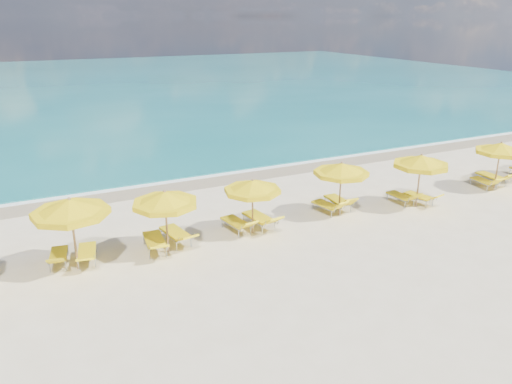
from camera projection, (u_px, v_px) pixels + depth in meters
name	position (u px, v px, depth m)	size (l,w,h in m)	color
ground_plane	(273.00, 233.00, 19.35)	(120.00, 120.00, 0.00)	beige
ocean	(85.00, 86.00, 59.95)	(120.00, 80.00, 0.30)	#126668
wet_sand_band	(205.00, 180.00, 25.61)	(120.00, 2.60, 0.01)	tan
foam_line	(200.00, 176.00, 26.29)	(120.00, 1.20, 0.03)	white
whitecap_near	(61.00, 150.00, 31.23)	(14.00, 0.36, 0.05)	white
whitecap_far	(224.00, 114.00, 42.99)	(18.00, 0.30, 0.05)	white
umbrella_2	(70.00, 208.00, 15.87)	(2.94, 2.94, 2.53)	#A67B53
umbrella_3	(165.00, 199.00, 17.11)	(2.43, 2.43, 2.34)	#A67B53
umbrella_4	(252.00, 187.00, 18.72)	(2.51, 2.51, 2.20)	#A67B53
umbrella_5	(341.00, 170.00, 20.48)	(2.65, 2.65, 2.33)	#A67B53
umbrella_6	(421.00, 162.00, 21.33)	(3.12, 3.12, 2.42)	#A67B53
umbrella_7	(501.00, 149.00, 23.68)	(3.06, 3.06, 2.34)	#A67B53
lounger_2_left	(59.00, 259.00, 16.82)	(0.84, 1.77, 0.70)	#A5A8AD
lounger_2_right	(87.00, 256.00, 17.01)	(0.90, 1.90, 0.66)	#A5A8AD
lounger_3_left	(155.00, 245.00, 17.78)	(0.86, 2.10, 0.76)	#A5A8AD
lounger_3_right	(176.00, 237.00, 18.40)	(0.96, 2.09, 0.75)	#A5A8AD
lounger_4_left	(237.00, 226.00, 19.39)	(0.88, 1.92, 0.79)	#A5A8AD
lounger_4_right	(260.00, 222.00, 19.75)	(0.93, 2.12, 0.85)	#A5A8AD
lounger_5_left	(327.00, 208.00, 21.22)	(0.86, 1.77, 0.80)	#A5A8AD
lounger_5_right	(338.00, 204.00, 21.68)	(0.71, 1.87, 0.85)	#A5A8AD
lounger_6_left	(401.00, 199.00, 22.29)	(0.64, 1.71, 0.77)	#A5A8AD
lounger_6_right	(419.00, 199.00, 22.27)	(0.89, 1.81, 0.72)	#A5A8AD
lounger_7_left	(484.00, 184.00, 24.35)	(0.72, 1.68, 0.77)	#A5A8AD
lounger_7_right	(491.00, 180.00, 24.87)	(0.71, 1.98, 0.85)	#A5A8AD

